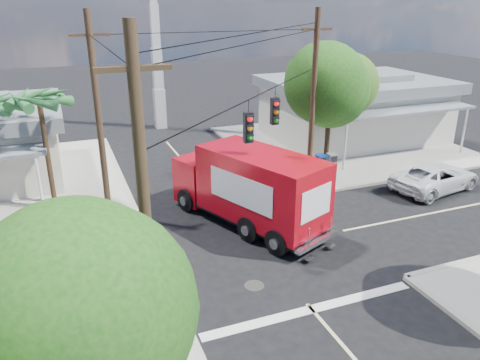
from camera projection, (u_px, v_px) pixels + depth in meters
ground at (258, 248)px, 18.79m from camera, size 120.00×120.00×0.00m
sidewalk_ne at (340, 144)px, 31.92m from camera, size 14.12×14.12×0.14m
road_markings at (274, 266)px, 17.51m from camera, size 32.00×32.00×0.01m
building_ne at (354, 107)px, 32.60m from camera, size 11.80×10.20×4.50m
radio_tower at (156, 53)px, 34.26m from camera, size 0.80×0.80×17.00m
tree_sw_front at (71, 301)px, 8.29m from camera, size 3.88×3.78×6.03m
tree_ne_front at (331, 89)px, 25.39m from camera, size 4.21×4.14×6.66m
tree_ne_back at (348, 90)px, 28.39m from camera, size 3.77×3.66×5.82m
palm_nw_front at (39, 102)px, 20.90m from camera, size 3.01×3.08×5.59m
utility_poles at (205, 129)px, 17.95m from camera, size 12.00×10.68×9.00m
vending_boxes at (320, 164)px, 26.14m from camera, size 1.90×0.50×1.10m
delivery_truck at (249, 187)px, 20.18m from camera, size 5.16×8.20×3.43m
parked_car at (435, 177)px, 24.24m from camera, size 5.43×3.23×1.42m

